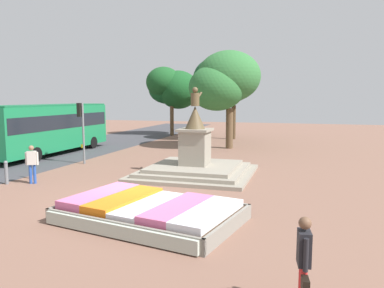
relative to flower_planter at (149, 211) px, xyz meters
name	(u,v)px	position (x,y,z in m)	size (l,w,h in m)	color
ground_plane	(131,202)	(-1.51, 1.80, -0.31)	(93.23, 93.23, 0.00)	brown
flower_planter	(149,211)	(0.00, 0.00, 0.00)	(6.04, 4.52, 0.68)	#38281C
statue_monument	(195,162)	(-0.60, 7.32, 0.36)	(5.68, 5.68, 4.39)	gray
traffic_light_mid_block	(82,122)	(-7.85, 8.52, 2.15)	(0.42, 0.31, 3.57)	slate
city_bus	(50,126)	(-12.08, 11.15, 1.65)	(2.63, 10.69, 3.41)	#197A47
pedestrian_with_handbag	(304,259)	(4.66, -3.88, 0.70)	(0.27, 0.73, 1.77)	red
pedestrian_near_planter	(32,162)	(-7.08, 3.30, 0.71)	(0.52, 0.36, 1.74)	#264CA5
kerb_bollard_mid_b	(6,172)	(-8.13, 2.86, 0.26)	(0.17, 0.17, 1.07)	slate
kerb_bollard_north	(30,170)	(-7.99, 4.19, 0.11)	(0.11, 0.11, 0.80)	#2D2D33
park_tree_far_left	(224,81)	(-1.30, 17.68, 4.82)	(5.30, 5.15, 7.45)	brown
park_tree_behind_statue	(172,88)	(-8.67, 26.52, 4.60)	(5.28, 4.95, 7.05)	brown
park_tree_far_right	(225,79)	(-2.43, 23.58, 5.25)	(5.49, 5.52, 7.66)	#4C3823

